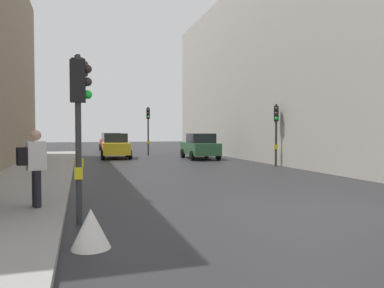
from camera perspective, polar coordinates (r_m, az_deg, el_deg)
The scene contains 12 objects.
ground_plane at distance 9.29m, azimuth 16.96°, elevation -9.90°, with size 120.00×120.00×0.00m, color #28282B.
sidewalk_kerb at distance 13.77m, azimuth -24.78°, elevation -5.79°, with size 3.00×40.00×0.16m, color gray.
building_facade_right at distance 28.29m, azimuth 19.29°, elevation 10.49°, with size 12.00×30.48×12.28m, color #B2ADA3.
traffic_light_near_left at distance 7.73m, azimuth -17.28°, elevation 5.37°, with size 0.43×0.25×3.43m.
traffic_light_mid_street at distance 20.39m, azimuth 13.08°, elevation 3.17°, with size 0.35×0.45×3.39m.
traffic_light_near_right at distance 10.30m, azimuth -17.29°, elevation 6.53°, with size 0.45×0.36×3.97m.
traffic_light_far_median at distance 28.96m, azimuth -6.90°, elevation 3.45°, with size 0.24×0.43×3.84m.
car_green_estate at distance 25.10m, azimuth 1.27°, elevation -0.35°, with size 2.16×4.27×1.76m.
car_red_sedan at distance 36.34m, azimuth -12.58°, elevation 0.32°, with size 2.16×4.27×1.76m.
car_yellow_taxi at distance 26.37m, azimuth -11.92°, elevation -0.28°, with size 2.16×4.27×1.76m.
pedestrian_with_black_backpack at distance 9.06m, azimuth -23.55°, elevation -2.84°, with size 0.65×0.45×1.77m.
warning_sign_triangle at distance 6.26m, azimuth -15.60°, elevation -12.66°, with size 0.64×0.64×0.65m, color silver.
Camera 1 is at (-5.11, -7.52, 1.90)m, focal length 33.95 mm.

